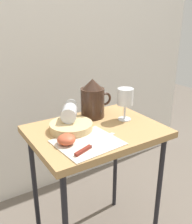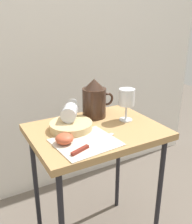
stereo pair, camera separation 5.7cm
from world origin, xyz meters
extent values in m
cube|color=silver|center=(0.00, 0.61, 1.01)|extent=(2.40, 0.03, 2.03)
cube|color=#AD8451|center=(0.00, 0.00, 0.66)|extent=(0.58, 0.44, 0.03)
cylinder|color=black|center=(0.25, -0.18, 0.32)|extent=(0.02, 0.02, 0.64)
cylinder|color=black|center=(-0.25, 0.18, 0.32)|extent=(0.02, 0.02, 0.64)
cylinder|color=black|center=(0.25, 0.18, 0.32)|extent=(0.02, 0.02, 0.64)
cube|color=beige|center=(-0.10, -0.10, 0.67)|extent=(0.26, 0.24, 0.00)
cylinder|color=tan|center=(-0.10, 0.04, 0.69)|extent=(0.19, 0.19, 0.03)
cylinder|color=#382319|center=(0.06, 0.13, 0.74)|extent=(0.12, 0.12, 0.15)
cylinder|color=#B23819|center=(0.06, 0.13, 0.71)|extent=(0.11, 0.11, 0.08)
cone|color=#382319|center=(0.06, 0.13, 0.84)|extent=(0.10, 0.10, 0.05)
torus|color=#382319|center=(0.14, 0.13, 0.75)|extent=(0.07, 0.01, 0.07)
cylinder|color=silver|center=(0.17, 0.02, 0.67)|extent=(0.06, 0.06, 0.00)
cylinder|color=silver|center=(0.17, 0.02, 0.71)|extent=(0.01, 0.01, 0.07)
cylinder|color=silver|center=(0.17, 0.02, 0.79)|extent=(0.08, 0.08, 0.08)
cylinder|color=#B23819|center=(0.17, 0.02, 0.77)|extent=(0.07, 0.07, 0.04)
cylinder|color=silver|center=(-0.09, 0.07, 0.74)|extent=(0.11, 0.11, 0.07)
cylinder|color=silver|center=(-0.05, 0.14, 0.74)|extent=(0.04, 0.06, 0.01)
cylinder|color=silver|center=(-0.04, 0.17, 0.74)|extent=(0.05, 0.04, 0.06)
ellipsoid|color=#C15133|center=(-0.18, -0.07, 0.69)|extent=(0.07, 0.07, 0.04)
cube|color=silver|center=(-0.04, -0.12, 0.68)|extent=(0.15, 0.07, 0.00)
cube|color=maroon|center=(-0.16, -0.16, 0.68)|extent=(0.08, 0.04, 0.01)
camera|label=1|loc=(-0.56, -0.88, 1.15)|focal=40.80mm
camera|label=2|loc=(-0.51, -0.91, 1.15)|focal=40.80mm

